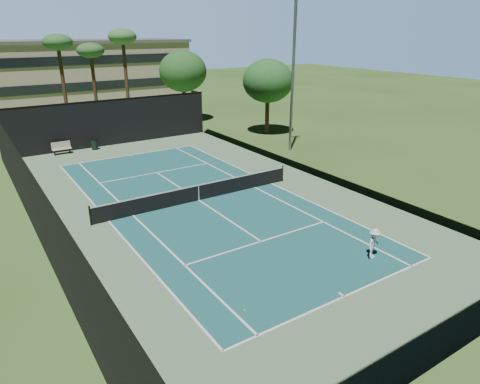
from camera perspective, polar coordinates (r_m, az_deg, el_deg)
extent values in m
plane|color=#365A22|center=(25.91, -5.50, -1.14)|extent=(160.00, 160.00, 0.00)
cube|color=#5C805A|center=(25.91, -5.50, -1.13)|extent=(18.00, 32.00, 0.01)
cube|color=#1B5859|center=(25.90, -5.50, -1.12)|extent=(10.97, 23.77, 0.01)
cube|color=white|center=(17.45, 13.75, -13.37)|extent=(10.97, 0.10, 0.01)
cube|color=white|center=(36.33, -14.39, 4.80)|extent=(10.97, 0.10, 0.01)
cube|color=white|center=(20.94, 2.83, -6.59)|extent=(8.23, 0.10, 0.01)
cube|color=white|center=(31.39, -11.01, 2.57)|extent=(8.23, 0.10, 0.01)
cube|color=white|center=(24.08, -17.11, -3.73)|extent=(0.10, 23.77, 0.01)
cube|color=white|center=(28.67, 4.21, 1.14)|extent=(0.10, 23.77, 0.01)
cube|color=white|center=(24.43, -14.05, -3.05)|extent=(0.10, 23.77, 0.01)
cube|color=white|center=(27.90, 1.97, 0.62)|extent=(0.10, 23.77, 0.01)
cube|color=white|center=(25.90, -5.50, -1.10)|extent=(0.10, 12.80, 0.01)
cube|color=white|center=(17.53, 13.39, -13.16)|extent=(0.10, 0.30, 0.01)
cube|color=white|center=(36.19, -14.31, 4.74)|extent=(0.10, 0.30, 0.01)
cylinder|color=black|center=(23.68, -19.35, -3.03)|extent=(0.10, 0.10, 1.10)
cylinder|color=black|center=(29.04, 5.68, 2.46)|extent=(0.10, 0.10, 1.10)
cube|color=black|center=(25.73, -5.53, -0.11)|extent=(12.80, 0.02, 0.92)
cube|color=white|center=(25.56, -5.57, 0.90)|extent=(12.80, 0.04, 0.07)
cube|color=white|center=(25.73, -5.53, -0.11)|extent=(0.05, 0.03, 0.92)
cube|color=black|center=(39.70, -16.67, 8.86)|extent=(18.00, 0.04, 4.00)
cube|color=black|center=(14.46, 26.59, -13.63)|extent=(18.00, 0.04, 4.00)
cube|color=black|center=(30.27, 9.65, 5.89)|extent=(0.04, 32.00, 4.00)
cube|color=black|center=(22.78, -26.06, -1.02)|extent=(0.04, 32.00, 4.00)
cube|color=black|center=(39.36, -16.97, 11.70)|extent=(18.00, 0.06, 0.06)
imported|color=white|center=(20.17, 17.43, -6.54)|extent=(1.04, 0.82, 1.42)
sphere|color=#D1ED36|center=(16.25, 0.62, -15.48)|extent=(0.07, 0.07, 0.07)
sphere|color=#E5F638|center=(25.30, -11.98, -2.00)|extent=(0.06, 0.06, 0.06)
sphere|color=#B0CF2F|center=(30.74, -3.24, 2.56)|extent=(0.06, 0.06, 0.06)
sphere|color=#C5D530|center=(28.58, -21.73, -0.38)|extent=(0.06, 0.06, 0.06)
cube|color=beige|center=(38.30, -22.66, 5.31)|extent=(1.50, 0.45, 0.05)
cube|color=beige|center=(38.42, -22.78, 5.81)|extent=(1.50, 0.06, 0.55)
cube|color=black|center=(38.27, -23.48, 4.81)|extent=(0.06, 0.40, 0.42)
cube|color=black|center=(38.47, -21.74, 5.13)|extent=(0.06, 0.40, 0.42)
cylinder|color=black|center=(38.84, -18.83, 6.01)|extent=(0.52, 0.52, 0.90)
cylinder|color=black|center=(38.73, -18.91, 6.68)|extent=(0.56, 0.56, 0.05)
cylinder|color=#432F1D|center=(46.56, -22.40, 12.69)|extent=(0.36, 0.36, 8.55)
ellipsoid|color=#2C5F2B|center=(46.26, -23.16, 17.91)|extent=(2.80, 2.80, 1.54)
cylinder|color=#432E1C|center=(49.34, -18.79, 12.99)|extent=(0.36, 0.36, 7.65)
ellipsoid|color=#2C5A28|center=(49.03, -19.32, 17.40)|extent=(2.80, 2.80, 1.54)
cylinder|color=#4C3120|center=(47.12, -14.88, 13.89)|extent=(0.36, 0.36, 9.00)
ellipsoid|color=#396B30|center=(46.84, -15.41, 19.35)|extent=(2.80, 2.80, 1.54)
cylinder|color=#49341F|center=(48.83, -7.42, 11.37)|extent=(0.40, 0.40, 3.52)
ellipsoid|color=#245521|center=(48.38, -7.62, 15.67)|extent=(5.12, 5.12, 4.35)
cylinder|color=#4F3521|center=(42.47, 3.63, 9.93)|extent=(0.40, 0.40, 3.30)
ellipsoid|color=#245D25|center=(41.96, 3.74, 14.56)|extent=(4.80, 4.80, 4.08)
cube|color=#C0AD95|center=(68.49, -24.67, 14.29)|extent=(40.00, 12.00, 8.00)
cube|color=#59595B|center=(68.27, -25.21, 17.68)|extent=(40.50, 12.50, 0.40)
cube|color=black|center=(62.71, -23.47, 12.54)|extent=(38.00, 0.15, 1.20)
cube|color=black|center=(62.41, -23.93, 15.61)|extent=(38.00, 0.15, 1.20)
cylinder|color=gray|center=(35.95, 7.05, 14.85)|extent=(0.24, 0.24, 12.00)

